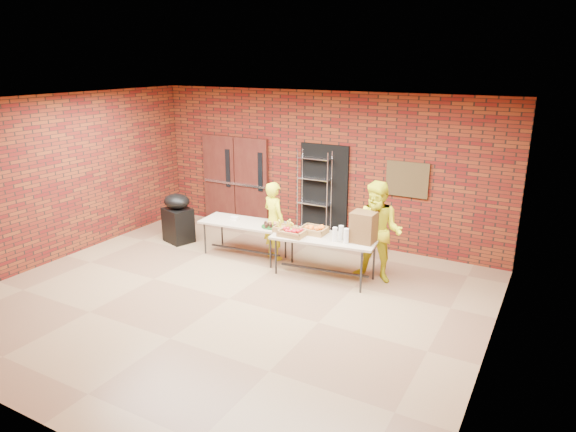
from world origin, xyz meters
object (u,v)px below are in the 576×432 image
Objects in this scene: volunteer_woman at (274,221)px; volunteer_man at (378,232)px; table_right at (325,240)px; table_left at (244,225)px; coffee_dispenser at (364,227)px; wire_rack at (314,196)px; covered_grill at (178,218)px.

volunteer_woman is 2.15m from volunteer_man.
table_right is 1.08× the size of volunteer_man.
table_left is 2.74m from volunteer_man.
table_right is at bearing -159.79° from volunteer_man.
coffee_dispenser is (2.54, -0.08, 0.38)m from table_left.
wire_rack is 1.85× the size of covered_grill.
table_right is 1.26× the size of volunteer_woman.
table_left is 0.62m from volunteer_woman.
volunteer_man is (4.45, 0.14, 0.37)m from covered_grill.
volunteer_woman reaches higher than coffee_dispenser.
wire_rack is at bearing 49.76° from covered_grill.
table_left is at bearing 42.50° from volunteer_woman.
table_right is 1.84× the size of covered_grill.
wire_rack reaches higher than volunteer_man.
covered_grill is 0.59× the size of volunteer_man.
wire_rack is at bearing 58.02° from table_left.
table_left is 0.92× the size of table_right.
volunteer_woman reaches higher than table_left.
volunteer_woman is at bearing 22.67° from covered_grill.
covered_grill is 4.47m from volunteer_man.
coffee_dispenser is at bearing -163.17° from volunteer_woman.
volunteer_man is at bearing 50.61° from coffee_dispenser.
table_right reaches higher than table_left.
coffee_dispenser is at bearing 17.02° from covered_grill.
table_left is at bearing 18.00° from covered_grill.
table_left is 1.73m from covered_grill.
table_left is 0.99× the size of volunteer_man.
volunteer_man is at bearing -35.85° from wire_rack.
volunteer_woman is at bearing 172.17° from coffee_dispenser.
coffee_dispenser is (0.69, 0.09, 0.33)m from table_right.
covered_grill is (-2.51, -1.54, -0.45)m from wire_rack.
covered_grill is 2.32m from volunteer_woman.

